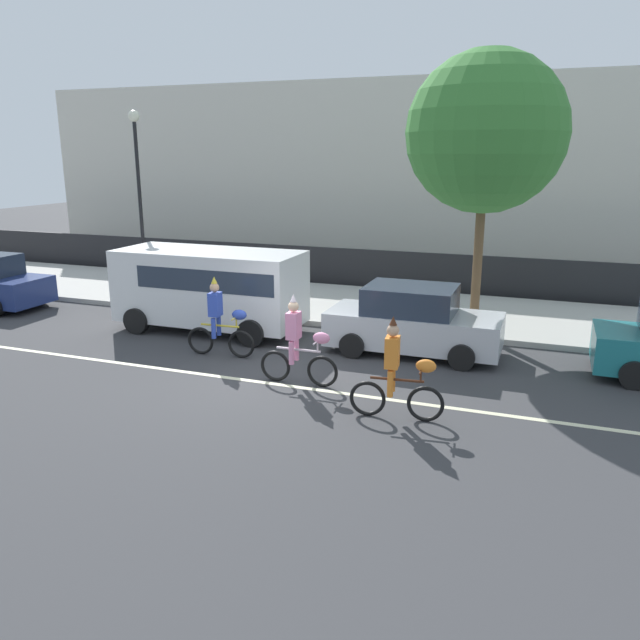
{
  "coord_description": "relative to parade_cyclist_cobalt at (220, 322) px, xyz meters",
  "views": [
    {
      "loc": [
        5.36,
        -11.65,
        4.66
      ],
      "look_at": [
        0.61,
        1.2,
        1.0
      ],
      "focal_mm": 35.0,
      "sensor_mm": 36.0,
      "label": 1
    }
  ],
  "objects": [
    {
      "name": "ground_plane",
      "position": [
        1.73,
        -0.78,
        -0.84
      ],
      "size": [
        80.0,
        80.0,
        0.0
      ],
      "primitive_type": "plane",
      "color": "#38383A"
    },
    {
      "name": "road_centre_line",
      "position": [
        1.73,
        -1.28,
        -0.84
      ],
      "size": [
        36.0,
        0.14,
        0.01
      ],
      "primitive_type": "cube",
      "color": "beige",
      "rests_on": "ground"
    },
    {
      "name": "sidewalk_curb",
      "position": [
        1.73,
        5.72,
        -0.77
      ],
      "size": [
        60.0,
        5.0,
        0.15
      ],
      "primitive_type": "cube",
      "color": "#ADAAA3",
      "rests_on": "ground"
    },
    {
      "name": "fence_line",
      "position": [
        1.73,
        8.62,
        -0.14
      ],
      "size": [
        40.0,
        0.08,
        1.4
      ],
      "primitive_type": "cube",
      "color": "black",
      "rests_on": "ground"
    },
    {
      "name": "building_backdrop",
      "position": [
        -2.12,
        17.22,
        2.98
      ],
      "size": [
        28.0,
        8.0,
        7.65
      ],
      "primitive_type": "cube",
      "color": "beige",
      "rests_on": "ground"
    },
    {
      "name": "parade_cyclist_cobalt",
      "position": [
        0.0,
        0.0,
        0.0
      ],
      "size": [
        1.72,
        0.5,
        1.92
      ],
      "color": "black",
      "rests_on": "ground"
    },
    {
      "name": "parade_cyclist_pink",
      "position": [
        2.44,
        -1.09,
        0.0
      ],
      "size": [
        1.72,
        0.5,
        1.92
      ],
      "color": "black",
      "rests_on": "ground"
    },
    {
      "name": "parade_cyclist_orange",
      "position": [
        4.76,
        -2.11,
        0.0
      ],
      "size": [
        1.72,
        0.5,
        1.92
      ],
      "color": "black",
      "rests_on": "ground"
    },
    {
      "name": "parked_van_white",
      "position": [
        -1.29,
        1.92,
        0.44
      ],
      "size": [
        5.0,
        2.22,
        2.18
      ],
      "color": "white",
      "rests_on": "ground"
    },
    {
      "name": "parked_car_silver",
      "position": [
        4.19,
        1.82,
        -0.06
      ],
      "size": [
        4.1,
        1.92,
        1.64
      ],
      "color": "#B7BABF",
      "rests_on": "ground"
    },
    {
      "name": "street_lamp_post",
      "position": [
        -5.76,
        5.14,
        3.15
      ],
      "size": [
        0.36,
        0.36,
        5.86
      ],
      "color": "black",
      "rests_on": "sidewalk_curb"
    },
    {
      "name": "street_tree_near_lamp",
      "position": [
        5.37,
        4.11,
        4.32
      ],
      "size": [
        3.99,
        3.99,
        7.02
      ],
      "color": "brown",
      "rests_on": "sidewalk_curb"
    }
  ]
}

